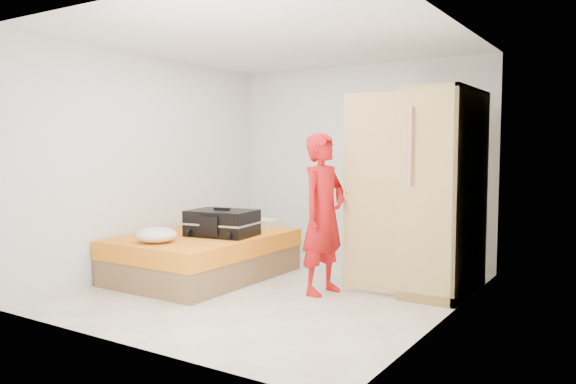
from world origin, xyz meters
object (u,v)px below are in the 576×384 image
Objects in this scene: wardrobe at (439,197)px; round_cushion at (157,235)px; bed at (204,256)px; person at (324,214)px; suitcase at (222,223)px.

round_cushion is (-2.55, -1.50, -0.42)m from wardrobe.
person is at bearing 4.26° from bed.
wardrobe is 2.57× the size of suitcase.
round_cushion is (-0.05, -0.70, 0.33)m from bed.
bed is 0.46m from suitcase.
person is at bearing 27.27° from round_cushion.
suitcase is at bearing -161.71° from wardrobe.
bed is 0.77m from round_cushion.
wardrobe reaches higher than person.
person reaches higher than round_cushion.
wardrobe reaches higher than round_cushion.
suitcase is at bearing 69.61° from round_cushion.
bed is 0.96× the size of wardrobe.
round_cushion is (-0.28, -0.75, -0.06)m from suitcase.
suitcase reaches higher than bed.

